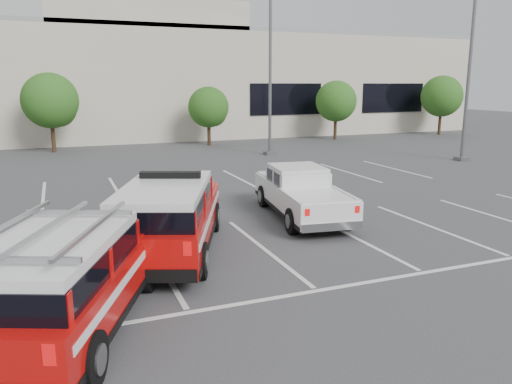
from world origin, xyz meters
The scene contains 12 objects.
ground centered at (0.00, 0.00, 0.00)m, with size 120.00×120.00×0.00m, color #3C3C3F.
stall_markings centered at (0.00, 4.50, 0.01)m, with size 23.00×15.00×0.01m, color silver.
convention_building centered at (0.18, 31.86, 4.72)m, with size 60.00×16.99×13.20m.
tree_mid_left centered at (-4.91, 22.05, 3.04)m, with size 3.37×3.37×4.85m.
tree_mid_right centered at (5.09, 22.05, 2.50)m, with size 2.77×2.77×3.99m.
tree_right centered at (15.09, 22.05, 2.77)m, with size 3.07×3.07×4.42m.
tree_far_right centered at (25.09, 22.05, 3.04)m, with size 3.37×3.37×4.85m.
light_pole_mid centered at (7.00, 16.00, 5.19)m, with size 0.90×0.60×10.24m.
light_pole_right centered at (16.00, 10.00, 5.19)m, with size 0.90×0.60×10.24m.
fire_chief_suv centered at (-2.31, 0.61, 0.81)m, with size 3.98×6.01×1.99m.
white_pickup centered at (2.31, 2.51, 0.63)m, with size 2.49×5.34×1.58m.
ladder_suv centered at (-4.78, -2.80, 0.81)m, with size 3.86×5.51×2.02m.
Camera 1 is at (-4.68, -11.27, 4.15)m, focal length 35.00 mm.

